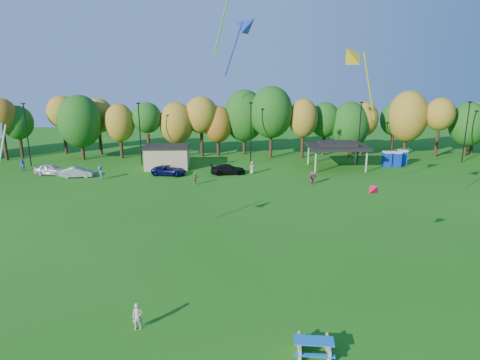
{
  "coord_description": "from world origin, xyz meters",
  "views": [
    {
      "loc": [
        -2.0,
        -21.65,
        14.4
      ],
      "look_at": [
        -0.91,
        6.0,
        6.86
      ],
      "focal_mm": 32.0,
      "sensor_mm": 36.0,
      "label": 1
    }
  ],
  "objects_px": {
    "car_a": "(51,169)",
    "car_c": "(169,170)",
    "porta_potties": "(395,158)",
    "car_d": "(228,169)",
    "kite_flyer": "(138,317)",
    "car_b": "(77,172)",
    "picnic_table": "(314,346)"
  },
  "relations": [
    {
      "from": "porta_potties",
      "to": "car_b",
      "type": "height_order",
      "value": "porta_potties"
    },
    {
      "from": "car_b",
      "to": "car_c",
      "type": "relative_size",
      "value": 0.88
    },
    {
      "from": "car_a",
      "to": "car_b",
      "type": "relative_size",
      "value": 1.08
    },
    {
      "from": "car_a",
      "to": "car_c",
      "type": "xyz_separation_m",
      "value": [
        15.73,
        -0.73,
        -0.11
      ]
    },
    {
      "from": "picnic_table",
      "to": "kite_flyer",
      "type": "relative_size",
      "value": 1.4
    },
    {
      "from": "kite_flyer",
      "to": "car_a",
      "type": "bearing_deg",
      "value": 109.82
    },
    {
      "from": "car_a",
      "to": "car_c",
      "type": "relative_size",
      "value": 0.96
    },
    {
      "from": "picnic_table",
      "to": "porta_potties",
      "type": "bearing_deg",
      "value": 71.0
    },
    {
      "from": "porta_potties",
      "to": "picnic_table",
      "type": "xyz_separation_m",
      "value": [
        -20.46,
        -41.16,
        -0.59
      ]
    },
    {
      "from": "car_c",
      "to": "picnic_table",
      "type": "bearing_deg",
      "value": -151.01
    },
    {
      "from": "car_a",
      "to": "car_b",
      "type": "bearing_deg",
      "value": -99.86
    },
    {
      "from": "picnic_table",
      "to": "car_c",
      "type": "xyz_separation_m",
      "value": [
        -11.81,
        37.08,
        0.13
      ]
    },
    {
      "from": "kite_flyer",
      "to": "car_a",
      "type": "xyz_separation_m",
      "value": [
        -18.17,
        35.23,
        -0.04
      ]
    },
    {
      "from": "picnic_table",
      "to": "car_a",
      "type": "height_order",
      "value": "car_a"
    },
    {
      "from": "porta_potties",
      "to": "car_d",
      "type": "distance_m",
      "value": 24.69
    },
    {
      "from": "porta_potties",
      "to": "car_d",
      "type": "bearing_deg",
      "value": -170.89
    },
    {
      "from": "car_c",
      "to": "kite_flyer",
      "type": "bearing_deg",
      "value": -164.63
    },
    {
      "from": "kite_flyer",
      "to": "picnic_table",
      "type": "bearing_deg",
      "value": -22.9
    },
    {
      "from": "car_c",
      "to": "car_d",
      "type": "xyz_separation_m",
      "value": [
        7.89,
        0.17,
        0.04
      ]
    },
    {
      "from": "car_b",
      "to": "car_d",
      "type": "bearing_deg",
      "value": -93.45
    },
    {
      "from": "car_b",
      "to": "car_c",
      "type": "distance_m",
      "value": 11.87
    },
    {
      "from": "porta_potties",
      "to": "car_c",
      "type": "relative_size",
      "value": 0.82
    },
    {
      "from": "car_c",
      "to": "car_d",
      "type": "relative_size",
      "value": 0.98
    },
    {
      "from": "car_d",
      "to": "car_a",
      "type": "bearing_deg",
      "value": 83.09
    },
    {
      "from": "porta_potties",
      "to": "car_d",
      "type": "xyz_separation_m",
      "value": [
        -24.37,
        -3.91,
        -0.42
      ]
    },
    {
      "from": "porta_potties",
      "to": "car_b",
      "type": "xyz_separation_m",
      "value": [
        -44.12,
        -4.72,
        -0.43
      ]
    },
    {
      "from": "car_d",
      "to": "kite_flyer",
      "type": "bearing_deg",
      "value": 165.53
    },
    {
      "from": "picnic_table",
      "to": "kite_flyer",
      "type": "bearing_deg",
      "value": 172.0
    },
    {
      "from": "car_b",
      "to": "kite_flyer",
      "type": "bearing_deg",
      "value": -162.93
    },
    {
      "from": "porta_potties",
      "to": "car_a",
      "type": "bearing_deg",
      "value": -176.02
    },
    {
      "from": "car_b",
      "to": "car_d",
      "type": "xyz_separation_m",
      "value": [
        19.75,
        0.82,
        0.01
      ]
    },
    {
      "from": "kite_flyer",
      "to": "car_d",
      "type": "relative_size",
      "value": 0.34
    }
  ]
}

